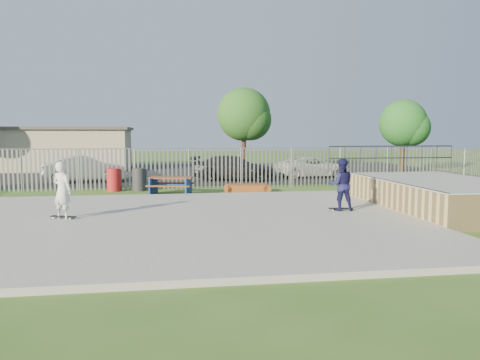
{
  "coord_description": "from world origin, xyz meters",
  "views": [
    {
      "loc": [
        -0.04,
        -14.06,
        2.71
      ],
      "look_at": [
        2.46,
        2.0,
        1.1
      ],
      "focal_mm": 35.0,
      "sensor_mm": 36.0,
      "label": 1
    }
  ],
  "objects": [
    {
      "name": "trash_bin_red",
      "position": [
        -2.56,
        8.56,
        0.54
      ],
      "size": [
        0.65,
        0.65,
        1.08
      ],
      "primitive_type": "cylinder",
      "color": "#AD1A1C",
      "rests_on": "ground"
    },
    {
      "name": "parking_lot",
      "position": [
        0.0,
        19.0,
        0.01
      ],
      "size": [
        40.0,
        18.0,
        0.02
      ],
      "primitive_type": "cube",
      "color": "black",
      "rests_on": "ground"
    },
    {
      "name": "quarter_pipe",
      "position": [
        9.5,
        1.04,
        0.56
      ],
      "size": [
        5.5,
        7.05,
        2.19
      ],
      "color": "tan",
      "rests_on": "ground"
    },
    {
      "name": "building",
      "position": [
        -8.0,
        23.0,
        1.61
      ],
      "size": [
        10.4,
        6.4,
        3.2
      ],
      "color": "#B7AD8D",
      "rests_on": "ground"
    },
    {
      "name": "car_white",
      "position": [
        8.9,
        13.81,
        0.66
      ],
      "size": [
        4.78,
        2.53,
        1.28
      ],
      "primitive_type": "imported",
      "rotation": [
        0.0,
        0.0,
        1.66
      ],
      "color": "silver",
      "rests_on": "parking_lot"
    },
    {
      "name": "concrete_slab",
      "position": [
        0.0,
        0.0,
        0.07
      ],
      "size": [
        15.0,
        12.0,
        0.15
      ],
      "primitive_type": "cube",
      "color": "gray",
      "rests_on": "ground"
    },
    {
      "name": "tree_mid",
      "position": [
        5.67,
        20.8,
        4.14
      ],
      "size": [
        3.99,
        3.99,
        6.15
      ],
      "color": "#472B1C",
      "rests_on": "ground"
    },
    {
      "name": "car_silver",
      "position": [
        -4.53,
        12.84,
        0.75
      ],
      "size": [
        4.61,
        2.17,
        1.46
      ],
      "primitive_type": "imported",
      "rotation": [
        0.0,
        0.0,
        1.71
      ],
      "color": "#AEAEB3",
      "rests_on": "parking_lot"
    },
    {
      "name": "skateboard_b",
      "position": [
        -3.19,
        0.57,
        0.19
      ],
      "size": [
        0.82,
        0.48,
        0.08
      ],
      "rotation": [
        0.0,
        0.0,
        -0.38
      ],
      "color": "black",
      "rests_on": "concrete_slab"
    },
    {
      "name": "car_dark",
      "position": [
        3.79,
        12.77,
        0.73
      ],
      "size": [
        5.21,
        3.1,
        1.42
      ],
      "primitive_type": "imported",
      "rotation": [
        0.0,
        0.0,
        1.33
      ],
      "color": "black",
      "rests_on": "parking_lot"
    },
    {
      "name": "trash_bin_grey",
      "position": [
        -1.38,
        8.56,
        0.54
      ],
      "size": [
        0.65,
        0.65,
        1.08
      ],
      "primitive_type": "cylinder",
      "color": "#2A2A2C",
      "rests_on": "ground"
    },
    {
      "name": "skater_white",
      "position": [
        -3.19,
        0.57,
        1.02
      ],
      "size": [
        0.76,
        0.69,
        1.74
      ],
      "primitive_type": "imported",
      "rotation": [
        0.0,
        0.0,
        2.59
      ],
      "color": "silver",
      "rests_on": "concrete_slab"
    },
    {
      "name": "funbox",
      "position": [
        3.61,
        7.22,
        0.18
      ],
      "size": [
        1.89,
        1.1,
        0.36
      ],
      "rotation": [
        0.0,
        0.0,
        -0.11
      ],
      "color": "brown",
      "rests_on": "ground"
    },
    {
      "name": "skateboard_a",
      "position": [
        5.69,
        0.75,
        0.19
      ],
      "size": [
        0.82,
        0.3,
        0.08
      ],
      "rotation": [
        0.0,
        0.0,
        -0.13
      ],
      "color": "black",
      "rests_on": "concrete_slab"
    },
    {
      "name": "picnic_table",
      "position": [
        0.1,
        6.83,
        0.41
      ],
      "size": [
        2.18,
        1.92,
        0.8
      ],
      "rotation": [
        0.0,
        0.0,
        -0.21
      ],
      "color": "brown",
      "rests_on": "ground"
    },
    {
      "name": "tree_right",
      "position": [
        16.49,
        17.06,
        3.44
      ],
      "size": [
        3.32,
        3.32,
        5.12
      ],
      "color": "#3D2C18",
      "rests_on": "ground"
    },
    {
      "name": "skater_navy",
      "position": [
        5.69,
        0.75,
        1.02
      ],
      "size": [
        0.92,
        0.76,
        1.74
      ],
      "primitive_type": "imported",
      "rotation": [
        0.0,
        0.0,
        3.01
      ],
      "color": "#161644",
      "rests_on": "concrete_slab"
    },
    {
      "name": "fence",
      "position": [
        1.0,
        4.59,
        1.0
      ],
      "size": [
        26.04,
        16.02,
        2.0
      ],
      "color": "gray",
      "rests_on": "ground"
    },
    {
      "name": "ground",
      "position": [
        0.0,
        0.0,
        0.0
      ],
      "size": [
        120.0,
        120.0,
        0.0
      ],
      "primitive_type": "plane",
      "color": "#396121",
      "rests_on": "ground"
    }
  ]
}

